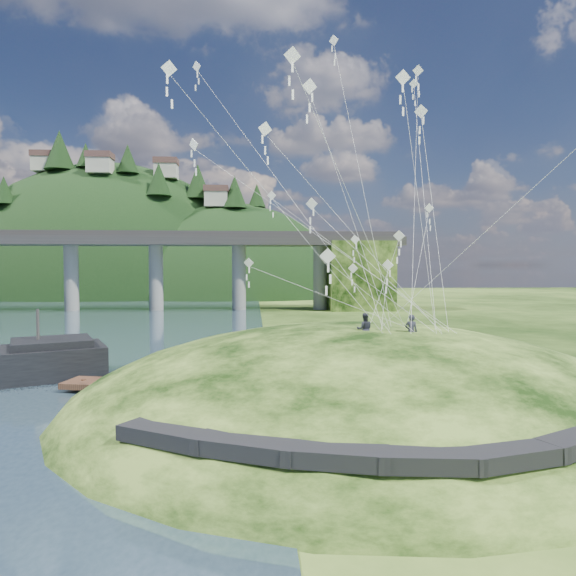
{
  "coord_description": "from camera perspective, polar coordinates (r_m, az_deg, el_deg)",
  "views": [
    {
      "loc": [
        1.72,
        -27.62,
        8.5
      ],
      "look_at": [
        4.0,
        6.0,
        7.0
      ],
      "focal_mm": 32.0,
      "sensor_mm": 36.0,
      "label": 1
    }
  ],
  "objects": [
    {
      "name": "bridge",
      "position": [
        101.67,
        -20.0,
        3.08
      ],
      "size": [
        160.0,
        11.0,
        15.0
      ],
      "color": "#2D2B2B",
      "rests_on": "ground"
    },
    {
      "name": "footpath",
      "position": [
        19.84,
        13.73,
        -16.39
      ],
      "size": [
        22.29,
        5.84,
        0.83
      ],
      "color": "black",
      "rests_on": "ground"
    },
    {
      "name": "kite_flyers",
      "position": [
        28.65,
        10.24,
        -2.8
      ],
      "size": [
        3.31,
        1.19,
        1.9
      ],
      "color": "#262733",
      "rests_on": "ground"
    },
    {
      "name": "grass_hill",
      "position": [
        31.89,
        7.98,
        -15.75
      ],
      "size": [
        36.0,
        32.0,
        13.0
      ],
      "color": "black",
      "rests_on": "ground"
    },
    {
      "name": "ground",
      "position": [
        28.95,
        -7.35,
        -14.55
      ],
      "size": [
        320.0,
        320.0,
        0.0
      ],
      "primitive_type": "plane",
      "color": "black",
      "rests_on": "ground"
    },
    {
      "name": "far_ridge",
      "position": [
        157.3,
        -20.63,
        -3.43
      ],
      "size": [
        153.0,
        70.0,
        94.5
      ],
      "color": "black",
      "rests_on": "ground"
    },
    {
      "name": "kite_swarm",
      "position": [
        33.76,
        5.74,
        14.19
      ],
      "size": [
        20.55,
        17.48,
        17.13
      ],
      "color": "white",
      "rests_on": "ground"
    },
    {
      "name": "wooden_dock",
      "position": [
        35.15,
        -12.18,
        -10.68
      ],
      "size": [
        15.73,
        5.84,
        1.11
      ],
      "color": "#3C2318",
      "rests_on": "ground"
    }
  ]
}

